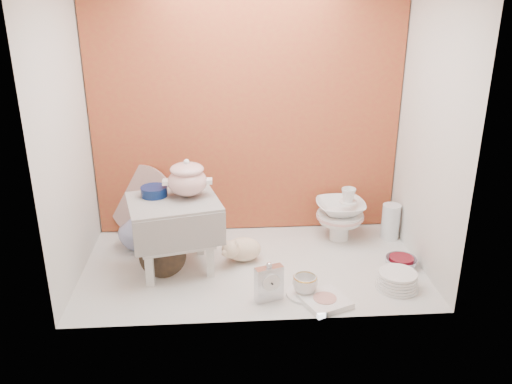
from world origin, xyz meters
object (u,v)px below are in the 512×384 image
Objects in this scene: porcelain_tower at (340,214)px; blue_white_vase at (138,228)px; crystal_bowl at (401,263)px; mantel_clock at (269,282)px; dinner_plate_stack at (397,280)px; soup_tureen at (187,178)px; plush_pig at (243,249)px; gold_rim_teacup at (305,284)px; floral_platter at (141,201)px; step_stool at (175,235)px.

blue_white_vase is at bearing -178.86° from porcelain_tower.
mantel_clock is at bearing -160.00° from crystal_bowl.
dinner_plate_stack is at bearing -73.25° from porcelain_tower.
dinner_plate_stack is 1.23× the size of crystal_bowl.
crystal_bowl is (1.12, -0.12, -0.47)m from soup_tureen.
plush_pig is (-0.10, 0.40, -0.03)m from mantel_clock.
dinner_plate_stack is at bearing -41.78° from plush_pig.
porcelain_tower reaches higher than blue_white_vase.
plush_pig is 0.46m from gold_rim_teacup.
soup_tureen is 0.80m from gold_rim_teacup.
plush_pig is 1.45× the size of crystal_bowl.
floral_platter reaches higher than porcelain_tower.
step_stool is 0.38m from plush_pig.
blue_white_vase reaches higher than crystal_bowl.
soup_tureen is 1.43× the size of crystal_bowl.
gold_rim_teacup reaches higher than dinner_plate_stack.
blue_white_vase is 1.19× the size of mantel_clock.
soup_tureen reaches higher than porcelain_tower.
step_stool is 0.31m from soup_tureen.
floral_platter is at bearing 172.98° from porcelain_tower.
crystal_bowl is at bearing -13.25° from blue_white_vase.
soup_tureen reaches higher than blue_white_vase.
plush_pig is (0.36, 0.06, -0.12)m from step_stool.
floral_platter is at bearing 160.53° from crystal_bowl.
step_stool is 1.39× the size of porcelain_tower.
crystal_bowl is (0.84, -0.13, -0.05)m from plush_pig.
step_stool reaches higher than mantel_clock.
step_stool is 1.03× the size of floral_platter.
blue_white_vase is (-0.31, 0.22, -0.38)m from soup_tureen.
blue_white_vase reaches higher than mantel_clock.
gold_rim_teacup is 0.68m from porcelain_tower.
blue_white_vase is 0.63m from plush_pig.
plush_pig is at bearing -4.28° from step_stool.
plush_pig is at bearing -158.12° from porcelain_tower.
floral_platter is 1.78× the size of plush_pig.
soup_tureen reaches higher than dinner_plate_stack.
dinner_plate_stack is at bearing -113.35° from crystal_bowl.
floral_platter reaches higher than dinner_plate_stack.
dinner_plate_stack is at bearing -27.97° from floral_platter.
gold_rim_teacup reaches higher than crystal_bowl.
dinner_plate_stack is at bearing -17.57° from soup_tureen.
dinner_plate_stack is (1.03, -0.33, -0.45)m from soup_tureen.
floral_platter is 2.09× the size of dinner_plate_stack.
soup_tureen is 0.68m from mantel_clock.
plush_pig is 0.85m from crystal_bowl.
soup_tureen is (0.07, 0.05, 0.30)m from step_stool.
gold_rim_teacup is (0.87, -0.74, -0.16)m from floral_platter.
step_stool reaches higher than gold_rim_teacup.
blue_white_vase is 1.17m from porcelain_tower.
porcelain_tower reaches higher than plush_pig.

